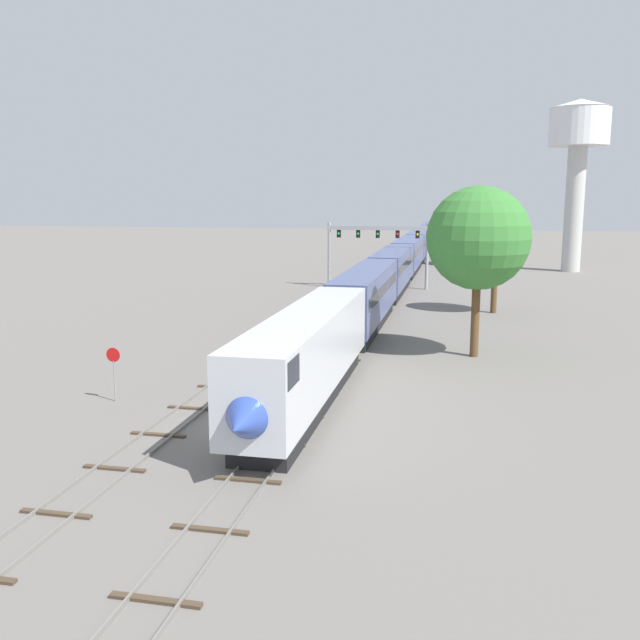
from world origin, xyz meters
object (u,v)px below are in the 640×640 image
at_px(passenger_train, 409,254).
at_px(signal_gantry, 378,240).
at_px(water_tower, 578,142).
at_px(trackside_tree_mid, 478,238).
at_px(stop_sign, 114,367).
at_px(trackside_tree_left, 496,244).

relative_size(passenger_train, signal_gantry, 12.37).
distance_m(water_tower, trackside_tree_mid, 60.30).
bearing_deg(trackside_tree_mid, water_tower, 76.21).
height_order(stop_sign, trackside_tree_left, trackside_tree_left).
height_order(stop_sign, trackside_tree_mid, trackside_tree_mid).
bearing_deg(signal_gantry, water_tower, 43.90).
relative_size(water_tower, trackside_tree_mid, 2.11).
bearing_deg(passenger_train, signal_gantry, -97.11).
distance_m(passenger_train, water_tower, 28.19).
xyz_separation_m(signal_gantry, water_tower, (24.98, 24.04, 12.55)).
xyz_separation_m(passenger_train, water_tower, (22.73, 6.00, 15.56)).
bearing_deg(stop_sign, trackside_tree_mid, 37.88).
height_order(water_tower, stop_sign, water_tower).
distance_m(passenger_train, trackside_tree_mid, 52.67).
relative_size(signal_gantry, water_tower, 0.51).
xyz_separation_m(passenger_train, trackside_tree_left, (10.51, -33.28, 3.77)).
xyz_separation_m(water_tower, trackside_tree_left, (-12.22, -39.28, -11.79)).
height_order(signal_gantry, trackside_tree_left, trackside_tree_left).
xyz_separation_m(signal_gantry, trackside_tree_mid, (10.81, -33.67, 2.29)).
bearing_deg(trackside_tree_left, stop_sign, -121.96).
bearing_deg(passenger_train, water_tower, 14.79).
height_order(trackside_tree_left, trackside_tree_mid, trackside_tree_mid).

